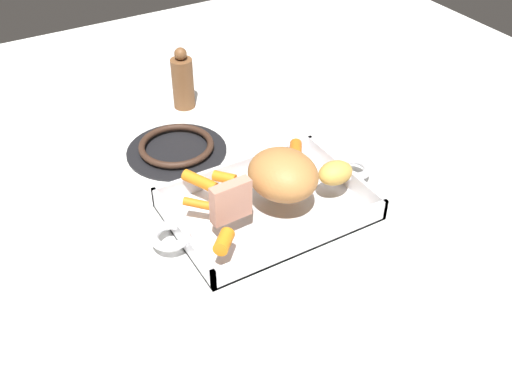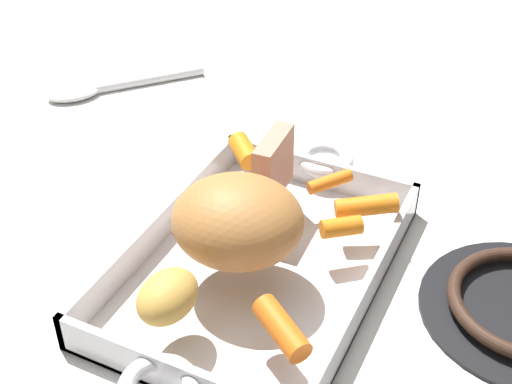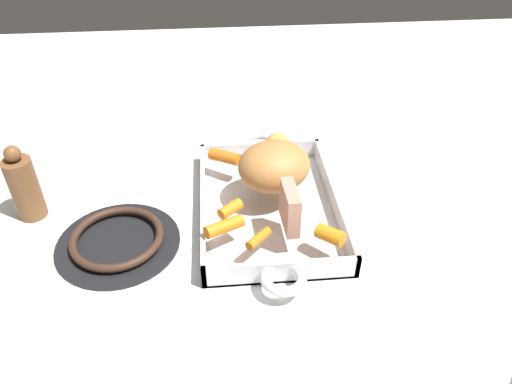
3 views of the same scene
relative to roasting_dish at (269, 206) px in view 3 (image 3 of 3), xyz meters
name	(u,v)px [view 3 (image 3 of 3)]	position (x,y,z in m)	size (l,w,h in m)	color
ground_plane	(269,211)	(0.00, 0.00, -0.01)	(1.90, 1.90, 0.00)	white
roasting_dish	(269,206)	(0.00, 0.00, 0.00)	(0.43, 0.23, 0.04)	silver
pork_roast	(274,166)	(-0.02, 0.01, 0.07)	(0.12, 0.11, 0.08)	#B8783E
roast_slice_thick	(290,208)	(0.08, 0.02, 0.06)	(0.02, 0.07, 0.07)	tan
baby_carrot_northwest	(225,157)	(-0.10, -0.07, 0.04)	(0.02, 0.02, 0.06)	orange
baby_carrot_center_right	(224,227)	(0.09, -0.08, 0.04)	(0.02, 0.02, 0.06)	orange
baby_carrot_center_left	(259,238)	(0.12, -0.03, 0.04)	(0.01, 0.01, 0.05)	orange
baby_carrot_long	(230,209)	(0.05, -0.07, 0.04)	(0.02, 0.02, 0.04)	orange
baby_carrot_southeast	(330,235)	(0.13, 0.08, 0.04)	(0.02, 0.02, 0.04)	orange
potato_halved	(278,145)	(-0.12, 0.03, 0.05)	(0.06, 0.05, 0.04)	gold
stove_burner_rear	(118,240)	(0.06, -0.25, 0.00)	(0.20, 0.20, 0.02)	black
pepper_mill	(24,186)	(-0.03, -0.41, 0.05)	(0.05, 0.05, 0.14)	brown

